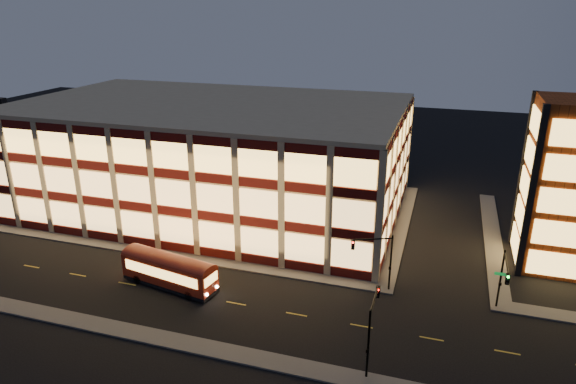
% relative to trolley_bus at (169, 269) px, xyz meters
% --- Properties ---
extents(ground, '(200.00, 200.00, 0.00)m').
position_rel_trolley_bus_xyz_m(ground, '(-2.43, 5.03, -1.92)').
color(ground, black).
rests_on(ground, ground).
extents(sidewalk_office_south, '(54.00, 2.00, 0.15)m').
position_rel_trolley_bus_xyz_m(sidewalk_office_south, '(-5.43, 6.03, -1.84)').
color(sidewalk_office_south, '#514F4C').
rests_on(sidewalk_office_south, ground).
extents(sidewalk_office_east, '(2.00, 30.00, 0.15)m').
position_rel_trolley_bus_xyz_m(sidewalk_office_east, '(20.57, 22.03, -1.84)').
color(sidewalk_office_east, '#514F4C').
rests_on(sidewalk_office_east, ground).
extents(sidewalk_tower_south, '(14.00, 2.00, 0.15)m').
position_rel_trolley_bus_xyz_m(sidewalk_tower_south, '(37.57, 6.03, -1.84)').
color(sidewalk_tower_south, '#514F4C').
rests_on(sidewalk_tower_south, ground).
extents(sidewalk_tower_west, '(2.00, 30.00, 0.15)m').
position_rel_trolley_bus_xyz_m(sidewalk_tower_west, '(31.57, 22.03, -1.84)').
color(sidewalk_tower_west, '#514F4C').
rests_on(sidewalk_tower_west, ground).
extents(sidewalk_near, '(100.00, 2.00, 0.15)m').
position_rel_trolley_bus_xyz_m(sidewalk_near, '(-2.43, -7.97, -1.84)').
color(sidewalk_near, '#514F4C').
rests_on(sidewalk_near, ground).
extents(office_building, '(50.45, 30.45, 14.50)m').
position_rel_trolley_bus_xyz_m(office_building, '(-5.35, 21.95, 5.33)').
color(office_building, tan).
rests_on(office_building, ground).
extents(stair_tower, '(8.60, 8.60, 18.00)m').
position_rel_trolley_bus_xyz_m(stair_tower, '(37.52, 16.99, 7.07)').
color(stair_tower, '#8C3814').
rests_on(stair_tower, ground).
extents(traffic_signal_far, '(3.79, 1.87, 6.00)m').
position_rel_trolley_bus_xyz_m(traffic_signal_far, '(19.78, 5.27, 2.20)').
color(traffic_signal_far, black).
rests_on(traffic_signal_far, ground).
extents(traffic_signal_right, '(1.20, 4.37, 6.00)m').
position_rel_trolley_bus_xyz_m(traffic_signal_right, '(31.07, 4.41, 2.19)').
color(traffic_signal_right, black).
rests_on(traffic_signal_right, ground).
extents(traffic_signal_near, '(0.32, 4.45, 6.00)m').
position_rel_trolley_bus_xyz_m(traffic_signal_near, '(21.07, -6.00, 2.21)').
color(traffic_signal_near, black).
rests_on(traffic_signal_near, ground).
extents(trolley_bus, '(10.50, 4.32, 3.46)m').
position_rel_trolley_bus_xyz_m(trolley_bus, '(0.00, 0.00, 0.00)').
color(trolley_bus, maroon).
rests_on(trolley_bus, ground).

